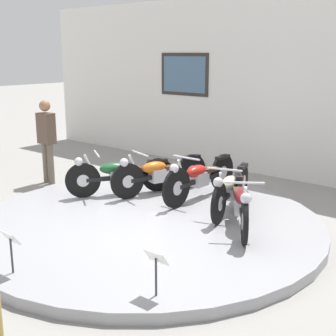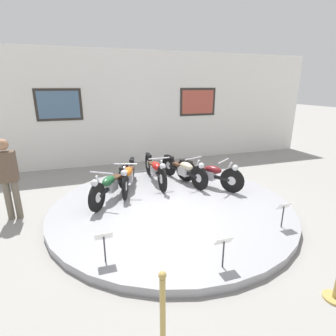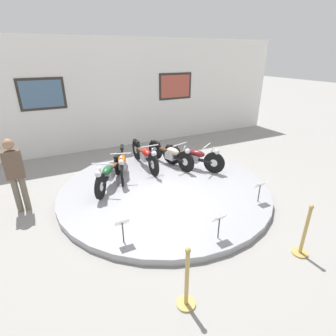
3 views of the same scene
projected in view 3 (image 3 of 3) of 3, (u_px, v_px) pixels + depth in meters
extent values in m
plane|color=gray|center=(165.00, 191.00, 6.85)|extent=(60.00, 60.00, 0.00)
cylinder|color=#99999E|center=(165.00, 188.00, 6.82)|extent=(5.32, 5.32, 0.15)
cube|color=white|center=(115.00, 95.00, 9.46)|extent=(14.00, 0.20, 3.84)
cube|color=#2D2823|center=(42.00, 94.00, 8.32)|extent=(1.40, 0.02, 1.00)
cube|color=slate|center=(42.00, 94.00, 8.32)|extent=(1.24, 0.02, 0.84)
cube|color=#2D2823|center=(175.00, 86.00, 10.26)|extent=(1.40, 0.02, 1.00)
cube|color=#B24C3D|center=(175.00, 86.00, 10.26)|extent=(1.24, 0.02, 0.84)
cylinder|color=black|center=(101.00, 186.00, 6.12)|extent=(0.39, 0.54, 0.62)
cylinder|color=silver|center=(101.00, 186.00, 6.12)|extent=(0.17, 0.22, 0.22)
cylinder|color=black|center=(118.00, 164.00, 7.34)|extent=(0.39, 0.54, 0.62)
cylinder|color=silver|center=(118.00, 164.00, 7.34)|extent=(0.17, 0.22, 0.22)
cube|color=black|center=(110.00, 174.00, 6.73)|extent=(0.75, 1.07, 0.07)
cube|color=silver|center=(109.00, 174.00, 6.68)|extent=(0.34, 0.38, 0.24)
ellipsoid|color=#1E562D|center=(108.00, 170.00, 6.53)|extent=(0.45, 0.52, 0.20)
cube|color=#472D1E|center=(112.00, 166.00, 6.87)|extent=(0.34, 0.38, 0.07)
cube|color=black|center=(117.00, 155.00, 7.23)|extent=(0.28, 0.36, 0.06)
cylinder|color=silver|center=(102.00, 176.00, 6.17)|extent=(0.18, 0.23, 0.54)
cylinder|color=silver|center=(102.00, 164.00, 6.16)|extent=(0.47, 0.33, 0.03)
sphere|color=silver|center=(98.00, 174.00, 5.92)|extent=(0.15, 0.15, 0.15)
cylinder|color=black|center=(122.00, 174.00, 6.74)|extent=(0.24, 0.62, 0.63)
cylinder|color=silver|center=(122.00, 174.00, 6.74)|extent=(0.13, 0.23, 0.22)
cylinder|color=black|center=(122.00, 155.00, 7.96)|extent=(0.24, 0.62, 0.63)
cylinder|color=silver|center=(122.00, 155.00, 7.96)|extent=(0.13, 0.23, 0.22)
cube|color=black|center=(122.00, 164.00, 7.35)|extent=(0.44, 1.21, 0.07)
cube|color=silver|center=(122.00, 164.00, 7.30)|extent=(0.29, 0.37, 0.24)
ellipsoid|color=#D16619|center=(122.00, 160.00, 7.15)|extent=(0.35, 0.52, 0.20)
cube|color=#472D1E|center=(122.00, 156.00, 7.49)|extent=(0.29, 0.37, 0.07)
cube|color=black|center=(122.00, 147.00, 7.85)|extent=(0.20, 0.37, 0.06)
cylinder|color=silver|center=(122.00, 164.00, 6.79)|extent=(0.12, 0.25, 0.54)
cylinder|color=silver|center=(121.00, 154.00, 6.78)|extent=(0.52, 0.19, 0.03)
sphere|color=silver|center=(121.00, 162.00, 6.55)|extent=(0.15, 0.15, 0.15)
cylinder|color=black|center=(153.00, 164.00, 7.25)|extent=(0.06, 0.67, 0.67)
cylinder|color=silver|center=(153.00, 164.00, 7.25)|extent=(0.07, 0.23, 0.23)
cylinder|color=black|center=(137.00, 150.00, 8.35)|extent=(0.06, 0.67, 0.67)
cylinder|color=silver|center=(137.00, 150.00, 8.35)|extent=(0.07, 0.23, 0.23)
cube|color=black|center=(144.00, 157.00, 7.80)|extent=(0.07, 1.24, 0.07)
cube|color=silver|center=(145.00, 156.00, 7.76)|extent=(0.20, 0.32, 0.24)
ellipsoid|color=red|center=(146.00, 152.00, 7.61)|extent=(0.22, 0.48, 0.20)
cube|color=#472D1E|center=(142.00, 150.00, 7.92)|extent=(0.20, 0.32, 0.07)
cube|color=black|center=(136.00, 141.00, 8.24)|extent=(0.10, 0.36, 0.06)
cylinder|color=silver|center=(151.00, 156.00, 7.29)|extent=(0.04, 0.25, 0.54)
cylinder|color=silver|center=(149.00, 146.00, 7.27)|extent=(0.54, 0.03, 0.03)
sphere|color=silver|center=(154.00, 154.00, 7.06)|extent=(0.15, 0.15, 0.15)
cylinder|color=black|center=(186.00, 162.00, 7.50)|extent=(0.22, 0.61, 0.62)
cylinder|color=silver|center=(186.00, 162.00, 7.50)|extent=(0.12, 0.23, 0.22)
cylinder|color=black|center=(155.00, 150.00, 8.41)|extent=(0.22, 0.61, 0.62)
cylinder|color=silver|center=(155.00, 150.00, 8.41)|extent=(0.12, 0.23, 0.22)
cube|color=black|center=(170.00, 155.00, 7.95)|extent=(0.41, 1.21, 0.07)
cube|color=silver|center=(171.00, 155.00, 7.92)|extent=(0.28, 0.36, 0.24)
ellipsoid|color=beige|center=(173.00, 151.00, 7.78)|extent=(0.34, 0.52, 0.20)
cube|color=#472D1E|center=(165.00, 149.00, 8.04)|extent=(0.28, 0.36, 0.07)
cube|color=black|center=(155.00, 142.00, 8.30)|extent=(0.20, 0.37, 0.06)
cylinder|color=silver|center=(182.00, 154.00, 7.52)|extent=(0.11, 0.25, 0.54)
cylinder|color=silver|center=(180.00, 144.00, 7.48)|extent=(0.53, 0.18, 0.03)
sphere|color=silver|center=(188.00, 151.00, 7.32)|extent=(0.15, 0.15, 0.15)
cylinder|color=black|center=(214.00, 163.00, 7.43)|extent=(0.40, 0.54, 0.62)
cylinder|color=silver|center=(214.00, 163.00, 7.43)|extent=(0.18, 0.21, 0.22)
cylinder|color=black|center=(172.00, 155.00, 8.02)|extent=(0.40, 0.54, 0.62)
cylinder|color=silver|center=(172.00, 155.00, 8.02)|extent=(0.18, 0.21, 0.22)
cube|color=black|center=(192.00, 159.00, 7.72)|extent=(0.77, 1.06, 0.07)
cube|color=silver|center=(194.00, 158.00, 7.70)|extent=(0.35, 0.38, 0.24)
ellipsoid|color=maroon|center=(197.00, 154.00, 7.59)|extent=(0.46, 0.52, 0.20)
cube|color=#472D1E|center=(186.00, 153.00, 7.76)|extent=(0.35, 0.38, 0.07)
cube|color=black|center=(172.00, 146.00, 7.92)|extent=(0.29, 0.35, 0.06)
cylinder|color=silver|center=(210.00, 155.00, 7.41)|extent=(0.18, 0.23, 0.54)
cylinder|color=silver|center=(207.00, 146.00, 7.35)|extent=(0.46, 0.34, 0.03)
sphere|color=silver|center=(217.00, 152.00, 7.26)|extent=(0.15, 0.15, 0.15)
cylinder|color=#333338|center=(123.00, 233.00, 4.70)|extent=(0.02, 0.02, 0.42)
cube|color=white|center=(122.00, 222.00, 4.61)|extent=(0.26, 0.11, 0.15)
cylinder|color=#333338|center=(219.00, 228.00, 4.81)|extent=(0.02, 0.02, 0.42)
cube|color=white|center=(220.00, 218.00, 4.72)|extent=(0.26, 0.11, 0.15)
cylinder|color=#333338|center=(259.00, 193.00, 6.01)|extent=(0.02, 0.02, 0.42)
cube|color=white|center=(260.00, 185.00, 5.92)|extent=(0.26, 0.11, 0.15)
cylinder|color=#6B6051|center=(17.00, 195.00, 5.84)|extent=(0.13, 0.13, 0.83)
cylinder|color=#6B6051|center=(25.00, 193.00, 5.90)|extent=(0.13, 0.13, 0.83)
cube|color=brown|center=(13.00, 164.00, 5.58)|extent=(0.36, 0.22, 0.62)
sphere|color=#9E7051|center=(8.00, 144.00, 5.39)|extent=(0.22, 0.22, 0.22)
cylinder|color=tan|center=(186.00, 303.00, 3.76)|extent=(0.28, 0.28, 0.03)
cylinder|color=tan|center=(187.00, 280.00, 3.58)|extent=(0.06, 0.06, 0.95)
sphere|color=tan|center=(188.00, 250.00, 3.37)|extent=(0.08, 0.08, 0.08)
cylinder|color=tan|center=(300.00, 253.00, 4.72)|extent=(0.28, 0.28, 0.03)
cylinder|color=tan|center=(305.00, 232.00, 4.53)|extent=(0.06, 0.06, 0.95)
sphere|color=tan|center=(312.00, 207.00, 4.33)|extent=(0.08, 0.08, 0.08)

